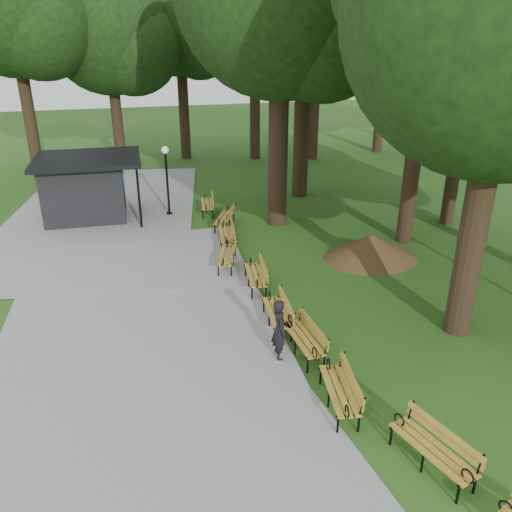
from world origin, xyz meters
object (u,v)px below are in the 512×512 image
object	(u,v)px
bench_5	(255,275)
bench_6	(227,255)
bench_4	(277,313)
bench_9	(207,204)
bench_8	(225,218)
person	(280,330)
bench_1	(432,450)
lawn_tree_5	(473,46)
bench_7	(226,234)
bench_2	(339,390)
lawn_tree_1	(430,21)
bench_3	(303,338)
lawn_tree_4	(306,12)
dirt_mound	(371,247)
lamp_post	(166,166)
kiosk	(84,188)

from	to	relation	value
bench_5	bench_6	bearing A→B (deg)	-155.62
bench_4	bench_9	world-z (taller)	same
bench_6	bench_8	distance (m)	3.97
person	bench_1	size ratio (longest dim) A/B	0.87
bench_6	lawn_tree_5	xyz separation A→B (m)	(10.10, 1.99, 6.65)
bench_1	lawn_tree_5	size ratio (longest dim) A/B	0.19
bench_7	bench_2	bearing A→B (deg)	10.47
bench_5	bench_7	distance (m)	3.79
bench_9	lawn_tree_1	bearing A→B (deg)	59.81
bench_8	lawn_tree_1	distance (m)	10.45
bench_9	lawn_tree_5	distance (m)	12.44
person	bench_9	world-z (taller)	person
bench_2	bench_6	distance (m)	7.91
bench_3	bench_6	distance (m)	5.76
bench_2	lawn_tree_4	xyz separation A→B (m)	(4.54, 15.37, 7.92)
bench_4	dirt_mound	bearing A→B (deg)	133.14
lawn_tree_1	bench_7	bearing A→B (deg)	168.27
person	bench_6	distance (m)	5.76
lamp_post	bench_6	size ratio (longest dim) A/B	1.63
person	bench_9	xyz separation A→B (m)	(0.26, 11.71, -0.38)
lamp_post	bench_6	xyz separation A→B (m)	(1.32, -6.15, -1.79)
bench_8	lawn_tree_4	bearing A→B (deg)	152.78
bench_4	lawn_tree_5	size ratio (longest dim) A/B	0.19
lamp_post	bench_2	distance (m)	14.29
dirt_mound	lawn_tree_4	size ratio (longest dim) A/B	0.24
bench_3	bench_8	xyz separation A→B (m)	(-0.01, 9.62, 0.00)
bench_3	bench_7	xyz separation A→B (m)	(-0.36, 7.71, 0.00)
dirt_mound	bench_8	world-z (taller)	dirt_mound
lamp_post	bench_2	bearing A→B (deg)	-81.39
bench_6	bench_7	bearing A→B (deg)	-173.86
kiosk	bench_7	world-z (taller)	kiosk
bench_9	lawn_tree_4	xyz separation A→B (m)	(4.98, 1.54, 7.92)
kiosk	bench_8	world-z (taller)	kiosk
lamp_post	bench_6	distance (m)	6.54
lamp_post	bench_5	size ratio (longest dim) A/B	1.63
bench_8	bench_9	bearing A→B (deg)	-144.99
bench_6	lawn_tree_5	distance (m)	12.25
kiosk	bench_2	world-z (taller)	kiosk
lamp_post	bench_5	xyz separation A→B (m)	(1.87, -7.94, -1.79)
bench_6	bench_2	bearing A→B (deg)	23.28
kiosk	dirt_mound	world-z (taller)	kiosk
bench_1	bench_3	distance (m)	4.35
dirt_mound	bench_4	distance (m)	5.94
bench_2	bench_3	bearing A→B (deg)	-169.45
bench_5	bench_6	distance (m)	1.87
bench_2	bench_7	world-z (taller)	same
bench_5	bench_7	bearing A→B (deg)	-170.45
bench_4	lawn_tree_4	xyz separation A→B (m)	(4.85, 11.79, 7.92)
bench_6	bench_9	distance (m)	5.98
dirt_mound	bench_1	bearing A→B (deg)	-110.13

